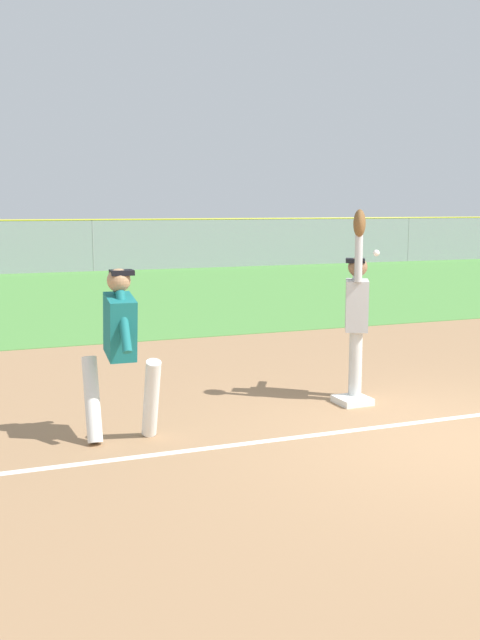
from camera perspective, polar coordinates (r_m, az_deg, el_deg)
ground_plane at (r=7.64m, az=17.08°, el=-9.13°), size 69.96×69.96×0.00m
outfield_grass at (r=19.88m, az=-7.83°, el=2.14°), size 53.29×14.15×0.01m
chalk_foul_line at (r=6.82m, az=-18.01°, el=-11.34°), size 12.00×0.19×0.01m
first_base at (r=8.77m, az=8.80°, el=-6.23°), size 0.39×0.39×0.08m
fielder at (r=8.75m, az=9.13°, el=0.95°), size 0.53×0.84×2.28m
runner at (r=7.22m, az=-9.35°, el=-1.73°), size 0.72×0.84×1.72m
baseball at (r=8.53m, az=10.63°, el=5.18°), size 0.07×0.07×0.07m
outfield_fence at (r=26.72m, az=-11.45°, el=5.76°), size 53.37×0.08×1.87m
parked_car_white at (r=30.80m, az=-12.02°, el=5.64°), size 4.47×2.26×1.25m
parked_car_silver at (r=32.89m, az=-1.79°, el=6.02°), size 4.57×2.47×1.25m
parked_car_red at (r=34.79m, az=6.51°, el=6.13°), size 4.55×2.42×1.25m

